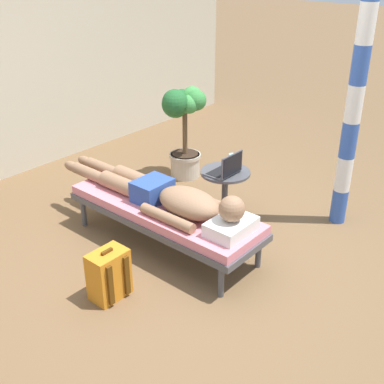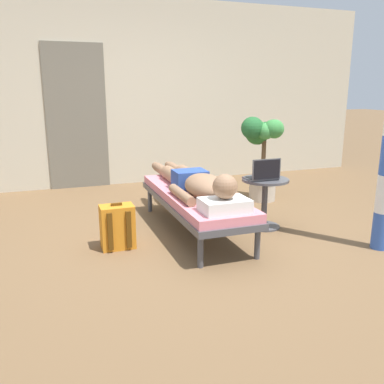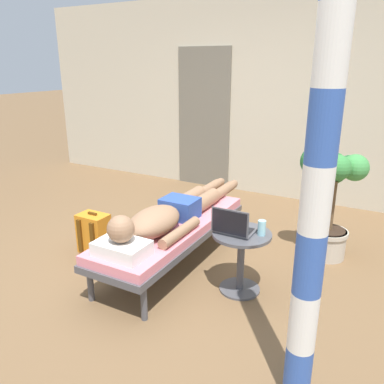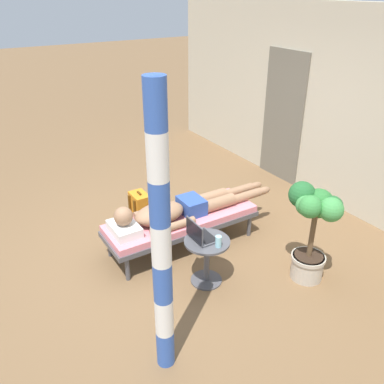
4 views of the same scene
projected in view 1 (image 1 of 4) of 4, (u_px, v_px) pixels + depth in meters
ground_plane at (181, 252)px, 4.43m from camera, size 40.00×40.00×0.00m
lounge_chair at (164, 211)px, 4.39m from camera, size 0.62×1.88×0.42m
person_reclining at (168, 196)px, 4.28m from camera, size 0.53×2.17×0.32m
side_table at (225, 187)px, 4.81m from camera, size 0.48×0.48×0.52m
laptop at (226, 169)px, 4.63m from camera, size 0.31×0.24×0.23m
drink_glass at (232, 160)px, 4.83m from camera, size 0.06×0.06×0.12m
backpack at (109, 275)px, 3.80m from camera, size 0.30×0.26×0.42m
potted_plant at (183, 120)px, 5.56m from camera, size 0.61×0.50×1.09m
porch_post at (354, 104)px, 4.39m from camera, size 0.15×0.15×2.40m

